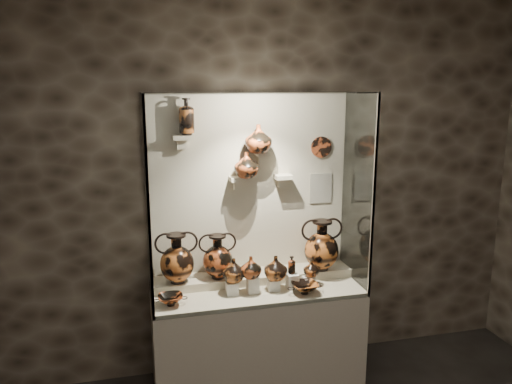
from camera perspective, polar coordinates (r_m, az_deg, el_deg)
wall_back at (r=4.18m, az=-0.90°, el=0.44°), size 5.00×0.02×3.20m
plinth at (r=4.31m, az=0.16°, el=-16.25°), size 1.70×0.60×0.80m
front_tier at (r=4.13m, az=0.16°, el=-11.20°), size 1.68×0.58×0.03m
rear_tier at (r=4.27m, az=-0.42°, el=-9.85°), size 1.70×0.25×0.10m
back_panel at (r=4.18m, az=-0.88°, el=0.43°), size 1.70×0.03×1.60m
glass_front at (r=3.60m, az=1.32°, el=-1.57°), size 1.70×0.01×1.60m
glass_left at (r=3.77m, az=-12.41°, el=-1.22°), size 0.01×0.60×1.60m
glass_right at (r=4.16m, az=11.55°, el=0.12°), size 0.01×0.60×1.60m
glass_top at (r=3.78m, az=0.18°, el=11.31°), size 1.70×0.60×0.01m
frame_post_left at (r=3.49m, az=-12.16°, el=-2.32°), size 0.02×0.02×1.60m
frame_post_right at (r=3.91m, az=13.27°, el=-0.78°), size 0.02×0.02×1.60m
pedestal_a at (r=4.01m, az=-2.76°, el=-10.92°), size 0.09×0.09×0.10m
pedestal_b at (r=4.04m, az=-0.36°, el=-10.51°), size 0.09×0.09×0.13m
pedestal_c at (r=4.09m, az=2.00°, el=-10.53°), size 0.09×0.09×0.09m
pedestal_d at (r=4.13m, az=4.17°, el=-10.11°), size 0.09×0.09×0.12m
pedestal_e at (r=4.18m, az=6.02°, el=-10.16°), size 0.09×0.09×0.08m
bracket_ul at (r=3.94m, az=-8.51°, el=6.19°), size 0.14×0.12×0.04m
bracket_ca at (r=4.06m, az=-2.02°, el=1.52°), size 0.14×0.12×0.04m
bracket_cb at (r=4.08m, az=0.72°, el=4.41°), size 0.10×0.12×0.04m
bracket_cc at (r=4.16m, az=3.11°, el=1.76°), size 0.14×0.12×0.04m
amphora_left at (r=4.04m, az=-9.04°, el=-7.48°), size 0.36×0.36×0.41m
amphora_mid at (r=4.10m, az=-4.41°, el=-7.35°), size 0.37×0.37×0.37m
amphora_right at (r=4.29m, az=7.50°, el=-6.02°), size 0.46×0.46×0.44m
jug_a at (r=3.97m, az=-2.57°, el=-8.90°), size 0.22×0.22×0.19m
jug_b at (r=3.97m, az=-0.59°, el=-8.59°), size 0.21×0.21×0.17m
jug_c at (r=4.04m, az=2.25°, el=-8.65°), size 0.20×0.20×0.20m
jug_e at (r=4.16m, az=6.32°, el=-8.68°), size 0.14×0.14×0.13m
lekythos_small at (r=4.09m, az=4.09°, el=-8.20°), size 0.08×0.08×0.16m
kylix_left at (r=3.88m, az=-9.74°, el=-11.97°), size 0.26×0.23×0.10m
kylix_right at (r=4.04m, az=5.58°, el=-10.77°), size 0.33×0.31×0.11m
lekythos_tall at (r=3.92m, az=-7.96°, el=8.80°), size 0.14×0.14×0.32m
ovoid_vase_a at (r=4.01m, az=-1.10°, el=3.13°), size 0.21×0.21×0.21m
ovoid_vase_b at (r=3.99m, az=0.27°, el=6.12°), size 0.24×0.24×0.23m
wall_plate at (r=4.28m, az=7.46°, el=5.11°), size 0.18×0.02×0.18m
info_placard at (r=4.35m, az=7.41°, el=0.43°), size 0.20×0.01×0.26m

